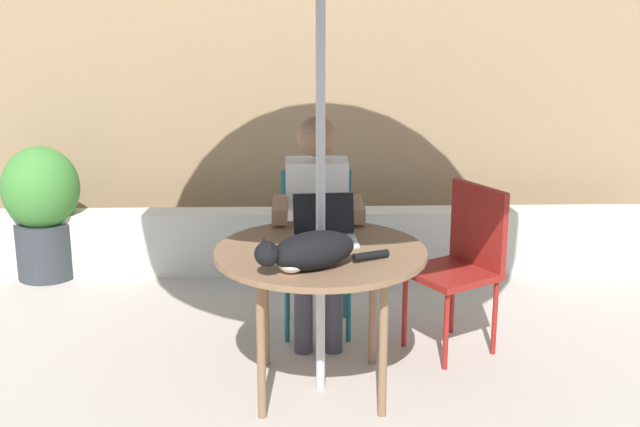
{
  "coord_description": "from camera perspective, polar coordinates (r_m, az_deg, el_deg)",
  "views": [
    {
      "loc": [
        -0.11,
        -3.95,
        2.03
      ],
      "look_at": [
        0.0,
        0.1,
        0.87
      ],
      "focal_mm": 49.39,
      "sensor_mm": 36.0,
      "label": 1
    }
  ],
  "objects": [
    {
      "name": "cat",
      "position": [
        3.87,
        -0.75,
        -2.49
      ],
      "size": [
        0.61,
        0.35,
        0.17
      ],
      "color": "black",
      "rests_on": "patio_table"
    },
    {
      "name": "planter_wall_low",
      "position": [
        5.94,
        -0.41,
        -1.81
      ],
      "size": [
        4.8,
        0.2,
        0.43
      ],
      "primitive_type": "cube",
      "color": "beige",
      "rests_on": "ground"
    },
    {
      "name": "chair_occupied",
      "position": [
        4.99,
        -0.22,
        -1.52
      ],
      "size": [
        0.4,
        0.4,
        0.9
      ],
      "color": "#1E606B",
      "rests_on": "ground"
    },
    {
      "name": "fence_back",
      "position": [
        6.31,
        -0.53,
        6.01
      ],
      "size": [
        5.33,
        0.08,
        1.88
      ],
      "primitive_type": "cube",
      "color": "#937756",
      "rests_on": "ground"
    },
    {
      "name": "ground_plane",
      "position": [
        4.44,
        0.04,
        -11.26
      ],
      "size": [
        14.0,
        14.0,
        0.0
      ],
      "primitive_type": "plane",
      "color": "#ADA399"
    },
    {
      "name": "laptop",
      "position": [
        4.3,
        0.3,
        -0.86
      ],
      "size": [
        0.32,
        0.27,
        0.21
      ],
      "color": "silver",
      "rests_on": "patio_table"
    },
    {
      "name": "person_seated",
      "position": [
        4.79,
        -0.18,
        -0.16
      ],
      "size": [
        0.48,
        0.48,
        1.24
      ],
      "color": "white",
      "rests_on": "ground"
    },
    {
      "name": "potted_plant_near_fence",
      "position": [
        6.05,
        -17.57,
        0.47
      ],
      "size": [
        0.5,
        0.5,
        0.88
      ],
      "color": "#33383D",
      "rests_on": "ground"
    },
    {
      "name": "chair_empty",
      "position": [
        4.75,
        9.3,
        -2.66
      ],
      "size": [
        0.55,
        0.55,
        0.9
      ],
      "color": "maroon",
      "rests_on": "ground"
    },
    {
      "name": "patio_table",
      "position": [
        4.18,
        0.04,
        -3.16
      ],
      "size": [
        1.01,
        1.01,
        0.72
      ],
      "color": "brown",
      "rests_on": "ground"
    }
  ]
}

